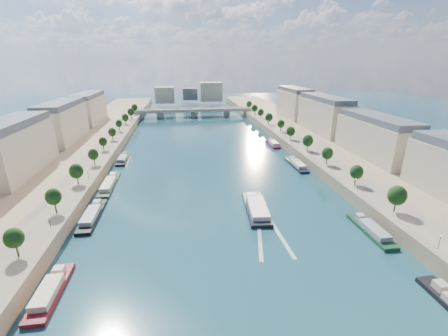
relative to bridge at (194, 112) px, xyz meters
name	(u,v)px	position (x,y,z in m)	size (l,w,h in m)	color
ground	(207,162)	(0.00, -139.69, -5.08)	(700.00, 700.00, 0.00)	#0C2B35
quay_left	(66,164)	(-72.00, -139.69, -2.58)	(44.00, 520.00, 5.00)	#9E8460
quay_right	(333,152)	(72.00, -139.69, -2.58)	(44.00, 520.00, 5.00)	#9E8460
pave_left	(96,158)	(-57.00, -139.69, -0.03)	(14.00, 520.00, 0.10)	gray
pave_right	(308,149)	(57.00, -139.69, -0.03)	(14.00, 520.00, 0.10)	gray
trees_left	(99,147)	(-55.00, -137.69, 5.39)	(4.80, 268.80, 8.26)	#382B1E
trees_right	(299,136)	(55.00, -129.69, 5.39)	(4.80, 268.80, 8.26)	#382B1E
lamps_left	(100,159)	(-52.50, -149.69, 2.70)	(0.36, 200.36, 4.28)	black
lamps_right	(297,142)	(52.50, -134.69, 2.70)	(0.36, 200.36, 4.28)	black
buildings_left	(43,133)	(-85.00, -127.69, 11.37)	(16.00, 226.00, 23.20)	#C2B295
buildings_right	(346,123)	(85.00, -127.69, 11.37)	(16.00, 226.00, 23.20)	#C2B295
skyline	(193,93)	(3.19, 79.83, 9.57)	(79.00, 42.00, 22.00)	#C2B295
bridge	(194,112)	(0.00, 0.00, 0.00)	(112.00, 12.00, 8.15)	#C1B79E
tour_barge	(257,208)	(12.89, -197.45, -4.13)	(9.81, 26.62, 3.66)	black
wake	(269,235)	(12.89, -214.10, -5.06)	(10.74, 26.02, 0.04)	silver
moored_barges_left	(91,218)	(-45.50, -195.89, -4.24)	(5.00, 151.84, 3.60)	#192138
moored_barges_right	(325,190)	(45.50, -185.38, -4.24)	(5.00, 160.72, 3.60)	black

